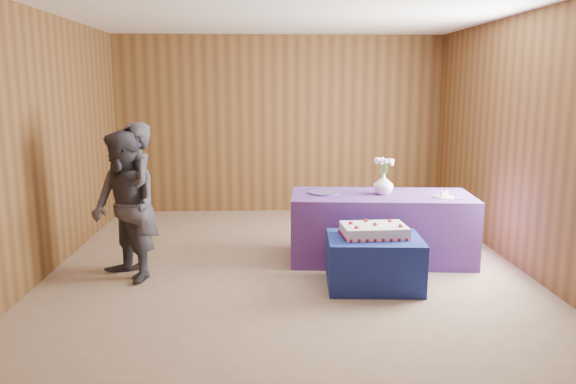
{
  "coord_description": "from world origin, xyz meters",
  "views": [
    {
      "loc": [
        -0.24,
        -5.67,
        1.94
      ],
      "look_at": [
        0.01,
        0.1,
        0.85
      ],
      "focal_mm": 35.0,
      "sensor_mm": 36.0,
      "label": 1
    }
  ],
  "objects": [
    {
      "name": "flower_spray",
      "position": [
        1.08,
        0.43,
        1.13
      ],
      "size": [
        0.23,
        0.23,
        0.17
      ],
      "color": "#265F26",
      "rests_on": "vase"
    },
    {
      "name": "vase",
      "position": [
        1.08,
        0.43,
        0.87
      ],
      "size": [
        0.25,
        0.25,
        0.23
      ],
      "primitive_type": "imported",
      "rotation": [
        0.0,
        0.0,
        0.14
      ],
      "color": "white",
      "rests_on": "serving_table"
    },
    {
      "name": "platter",
      "position": [
        0.44,
        0.5,
        0.76
      ],
      "size": [
        0.45,
        0.45,
        0.02
      ],
      "primitive_type": "cylinder",
      "rotation": [
        0.0,
        0.0,
        -0.28
      ],
      "color": "#54478F",
      "rests_on": "serving_table"
    },
    {
      "name": "ground",
      "position": [
        0.0,
        0.0,
        0.0
      ],
      "size": [
        6.0,
        6.0,
        0.0
      ],
      "primitive_type": "plane",
      "color": "#9F856D",
      "rests_on": "ground"
    },
    {
      "name": "sheet_cake",
      "position": [
        0.82,
        -0.42,
        0.56
      ],
      "size": [
        0.67,
        0.47,
        0.15
      ],
      "rotation": [
        0.0,
        0.0,
        0.06
      ],
      "color": "white",
      "rests_on": "cake_table"
    },
    {
      "name": "cake_table",
      "position": [
        0.82,
        -0.46,
        0.25
      ],
      "size": [
        0.94,
        0.76,
        0.5
      ],
      "primitive_type": "cube",
      "rotation": [
        0.0,
        0.0,
        -0.06
      ],
      "color": "navy",
      "rests_on": "ground"
    },
    {
      "name": "plate",
      "position": [
        1.71,
        0.22,
        0.76
      ],
      "size": [
        0.27,
        0.27,
        0.01
      ],
      "primitive_type": "cylinder",
      "rotation": [
        0.0,
        0.0,
        0.28
      ],
      "color": "silver",
      "rests_on": "serving_table"
    },
    {
      "name": "knife",
      "position": [
        1.75,
        0.06,
        0.75
      ],
      "size": [
        0.26,
        0.06,
        0.0
      ],
      "primitive_type": "cube",
      "rotation": [
        0.0,
        0.0,
        0.14
      ],
      "color": "silver",
      "rests_on": "serving_table"
    },
    {
      "name": "room_shell",
      "position": [
        0.0,
        0.0,
        1.8
      ],
      "size": [
        5.04,
        6.04,
        2.72
      ],
      "color": "brown",
      "rests_on": "ground"
    },
    {
      "name": "guest_right",
      "position": [
        -1.63,
        -0.17,
        0.76
      ],
      "size": [
        0.92,
        0.93,
        1.51
      ],
      "primitive_type": "imported",
      "rotation": [
        0.0,
        0.0,
        -0.81
      ],
      "color": "#373540",
      "rests_on": "ground"
    },
    {
      "name": "serving_table",
      "position": [
        1.07,
        0.42,
        0.38
      ],
      "size": [
        2.07,
        1.07,
        0.75
      ],
      "primitive_type": "cube",
      "rotation": [
        0.0,
        0.0,
        -0.09
      ],
      "color": "#5E3592",
      "rests_on": "ground"
    },
    {
      "name": "guest_left",
      "position": [
        -1.54,
        0.01,
        0.79
      ],
      "size": [
        0.58,
        0.68,
        1.58
      ],
      "primitive_type": "imported",
      "rotation": [
        0.0,
        0.0,
        -1.15
      ],
      "color": "#373640",
      "rests_on": "ground"
    },
    {
      "name": "cake_slice",
      "position": [
        1.71,
        0.22,
        0.8
      ],
      "size": [
        0.08,
        0.07,
        0.09
      ],
      "rotation": [
        0.0,
        0.0,
        0.08
      ],
      "color": "white",
      "rests_on": "plate"
    }
  ]
}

